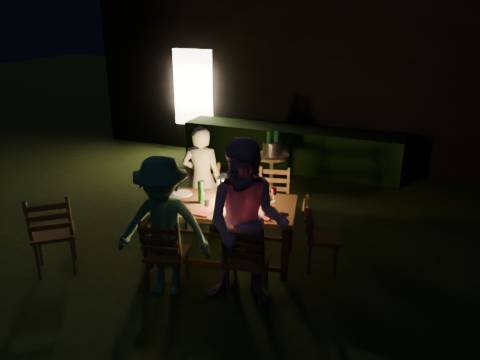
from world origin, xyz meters
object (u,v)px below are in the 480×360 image
at_px(bottle_bucket_a, 268,146).
at_px(bottle_bucket_b, 276,145).
at_px(person_opp_right, 247,224).
at_px(chair_far_right, 272,215).
at_px(chair_end, 321,247).
at_px(dining_table, 221,209).
at_px(chair_near_right, 247,273).
at_px(side_table, 272,160).
at_px(bottle_table, 201,192).
at_px(person_house_side, 202,179).
at_px(chair_spare, 55,246).
at_px(person_opp_left, 163,228).
at_px(ice_bucket, 272,148).
at_px(chair_far_left, 202,210).
at_px(chair_near_left, 167,266).
at_px(lantern, 226,191).

relative_size(bottle_bucket_a, bottle_bucket_b, 1.00).
height_order(person_opp_right, bottle_bucket_a, person_opp_right).
relative_size(chair_far_right, chair_end, 1.06).
bearing_deg(dining_table, chair_far_right, 54.45).
distance_m(chair_near_right, side_table, 2.83).
height_order(bottle_table, side_table, bottle_table).
distance_m(dining_table, person_house_side, 0.94).
distance_m(chair_spare, person_house_side, 2.08).
height_order(dining_table, person_house_side, person_house_side).
distance_m(person_house_side, side_table, 1.48).
distance_m(chair_end, bottle_table, 1.61).
bearing_deg(side_table, person_house_side, -112.84).
distance_m(person_opp_right, bottle_bucket_b, 2.88).
bearing_deg(person_house_side, side_table, -124.86).
relative_size(person_house_side, person_opp_left, 0.94).
bearing_deg(ice_bucket, person_opp_left, -94.48).
bearing_deg(chair_far_left, bottle_table, 108.28).
bearing_deg(person_opp_right, ice_bucket, 91.10).
distance_m(chair_end, side_table, 2.24).
relative_size(chair_near_left, ice_bucket, 3.20).
xyz_separation_m(chair_near_left, bottle_bucket_b, (0.29, 2.96, 0.63)).
distance_m(dining_table, side_table, 2.07).
xyz_separation_m(dining_table, bottle_bucket_b, (0.01, 2.11, 0.25)).
relative_size(chair_far_right, bottle_bucket_b, 2.97).
relative_size(chair_far_left, chair_end, 1.09).
xyz_separation_m(chair_far_left, bottle_table, (0.35, -0.71, 0.59)).
xyz_separation_m(chair_near_right, chair_end, (0.61, 0.92, -0.03)).
bearing_deg(person_house_side, bottle_bucket_b, -126.00).
height_order(chair_far_right, bottle_bucket_a, bottle_bucket_a).
relative_size(dining_table, side_table, 2.56).
xyz_separation_m(chair_far_left, ice_bucket, (0.56, 1.41, 0.58)).
bearing_deg(chair_near_right, chair_end, 49.31).
xyz_separation_m(chair_spare, bottle_bucket_b, (1.73, 3.11, 0.60)).
xyz_separation_m(person_house_side, lantern, (0.65, -0.65, 0.16)).
relative_size(chair_end, person_house_side, 0.60).
height_order(chair_near_left, chair_near_right, chair_near_right).
bearing_deg(person_opp_right, lantern, 114.69).
relative_size(person_opp_left, bottle_table, 5.65).
bearing_deg(bottle_bucket_b, side_table, -141.34).
bearing_deg(person_opp_right, person_opp_left, -180.00).
xyz_separation_m(person_house_side, side_table, (0.57, 1.36, -0.08)).
bearing_deg(person_house_side, bottle_bucket_a, -123.63).
bearing_deg(chair_far_left, person_house_side, -84.66).
distance_m(dining_table, person_opp_left, 0.94).
bearing_deg(chair_far_right, chair_spare, 29.61).
relative_size(chair_near_left, chair_near_right, 0.97).
relative_size(person_opp_left, bottle_bucket_a, 4.94).
bearing_deg(chair_near_right, dining_table, 124.98).
bearing_deg(bottle_bucket_a, chair_near_right, -75.71).
bearing_deg(ice_bucket, chair_end, -55.63).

